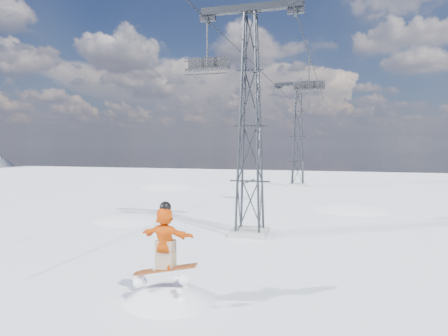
{
  "coord_description": "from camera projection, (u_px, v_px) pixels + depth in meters",
  "views": [
    {
      "loc": [
        5.0,
        -11.51,
        4.56
      ],
      "look_at": [
        0.63,
        3.86,
        3.64
      ],
      "focal_mm": 32.0,
      "sensor_mm": 36.0,
      "label": 1
    }
  ],
  "objects": [
    {
      "name": "lift_tower_near",
      "position": [
        250.0,
        127.0,
        19.82
      ],
      "size": [
        5.2,
        1.8,
        11.43
      ],
      "color": "#999999",
      "rests_on": "ground"
    },
    {
      "name": "snow_terrain",
      "position": [
        219.0,
        307.0,
        34.93
      ],
      "size": [
        39.0,
        37.0,
        22.0
      ],
      "color": "white",
      "rests_on": "ground"
    },
    {
      "name": "haul_cables",
      "position": [
        282.0,
        63.0,
        30.56
      ],
      "size": [
        4.46,
        51.0,
        0.06
      ],
      "color": "black",
      "rests_on": "ground"
    },
    {
      "name": "lift_tower_far",
      "position": [
        298.0,
        137.0,
        43.83
      ],
      "size": [
        5.2,
        1.8,
        11.43
      ],
      "color": "#999999",
      "rests_on": "ground"
    },
    {
      "name": "lift_chair_mid",
      "position": [
        309.0,
        86.0,
        28.11
      ],
      "size": [
        2.17,
        0.62,
        2.69
      ],
      "color": "#232326",
      "rests_on": "ground"
    },
    {
      "name": "lift_chair_near",
      "position": [
        208.0,
        65.0,
        20.23
      ],
      "size": [
        2.24,
        0.64,
        2.77
      ],
      "color": "#232326",
      "rests_on": "ground"
    },
    {
      "name": "ground",
      "position": [
        172.0,
        288.0,
        12.68
      ],
      "size": [
        120.0,
        120.0,
        0.0
      ],
      "primitive_type": "plane",
      "color": "white",
      "rests_on": "ground"
    }
  ]
}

